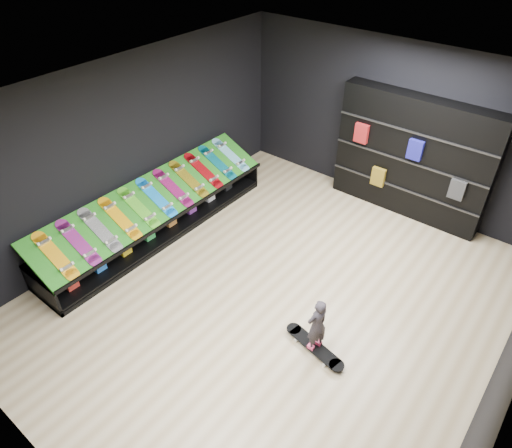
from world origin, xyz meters
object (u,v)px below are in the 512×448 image
Objects in this scene: display_rack at (158,219)px; back_shelving at (412,158)px; floor_skateboard at (314,348)px; child at (316,333)px.

back_shelving is at bearing 47.15° from display_rack.
display_rack is 3.61m from floor_skateboard.
child is (0.00, 0.00, 0.30)m from floor_skateboard.
display_rack is at bearing -132.85° from back_shelving.
back_shelving reaches higher than child.
display_rack is at bearing -78.77° from child.
display_rack is at bearing -176.64° from floor_skateboard.
floor_skateboard is (3.57, -0.47, -0.21)m from display_rack.
back_shelving reaches higher than floor_skateboard.
back_shelving is 3.89m from child.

